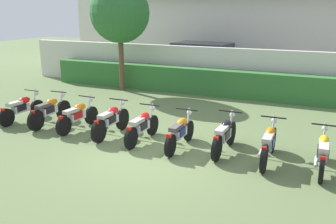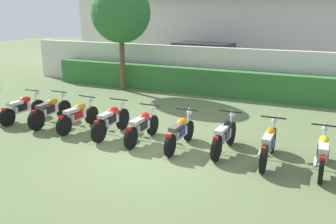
{
  "view_description": "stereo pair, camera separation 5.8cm",
  "coord_description": "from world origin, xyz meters",
  "px_view_note": "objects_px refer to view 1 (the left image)",
  "views": [
    {
      "loc": [
        3.88,
        -7.47,
        3.48
      ],
      "look_at": [
        0.0,
        1.18,
        0.8
      ],
      "focal_mm": 39.2,
      "sensor_mm": 36.0,
      "label": 1
    },
    {
      "loc": [
        3.93,
        -7.44,
        3.48
      ],
      "look_at": [
        0.0,
        1.18,
        0.8
      ],
      "focal_mm": 39.2,
      "sensor_mm": 36.0,
      "label": 2
    }
  ],
  "objects_px": {
    "motorcycle_in_row_0": "(22,108)",
    "motorcycle_in_row_8": "(323,152)",
    "tree_near_inspector": "(120,13)",
    "motorcycle_in_row_1": "(50,111)",
    "motorcycle_in_row_5": "(180,132)",
    "motorcycle_in_row_2": "(78,116)",
    "motorcycle_in_row_3": "(111,120)",
    "motorcycle_in_row_6": "(224,135)",
    "motorcycle_in_row_4": "(142,126)",
    "motorcycle_in_row_7": "(269,143)",
    "parked_car": "(205,62)"
  },
  "relations": [
    {
      "from": "motorcycle_in_row_1",
      "to": "motorcycle_in_row_8",
      "type": "xyz_separation_m",
      "value": [
        7.81,
        -0.18,
        -0.01
      ]
    },
    {
      "from": "motorcycle_in_row_3",
      "to": "motorcycle_in_row_5",
      "type": "distance_m",
      "value": 2.14
    },
    {
      "from": "motorcycle_in_row_1",
      "to": "motorcycle_in_row_5",
      "type": "bearing_deg",
      "value": -93.65
    },
    {
      "from": "motorcycle_in_row_1",
      "to": "motorcycle_in_row_2",
      "type": "bearing_deg",
      "value": -92.92
    },
    {
      "from": "motorcycle_in_row_5",
      "to": "motorcycle_in_row_7",
      "type": "xyz_separation_m",
      "value": [
        2.22,
        0.04,
        0.02
      ]
    },
    {
      "from": "motorcycle_in_row_0",
      "to": "motorcycle_in_row_6",
      "type": "distance_m",
      "value": 6.61
    },
    {
      "from": "tree_near_inspector",
      "to": "motorcycle_in_row_4",
      "type": "xyz_separation_m",
      "value": [
        3.9,
        -5.45,
        -2.86
      ]
    },
    {
      "from": "motorcycle_in_row_6",
      "to": "motorcycle_in_row_8",
      "type": "bearing_deg",
      "value": -93.42
    },
    {
      "from": "motorcycle_in_row_4",
      "to": "motorcycle_in_row_6",
      "type": "relative_size",
      "value": 0.97
    },
    {
      "from": "motorcycle_in_row_2",
      "to": "motorcycle_in_row_7",
      "type": "bearing_deg",
      "value": -88.2
    },
    {
      "from": "motorcycle_in_row_2",
      "to": "motorcycle_in_row_5",
      "type": "xyz_separation_m",
      "value": [
        3.34,
        -0.15,
        0.0
      ]
    },
    {
      "from": "motorcycle_in_row_2",
      "to": "motorcycle_in_row_5",
      "type": "distance_m",
      "value": 3.34
    },
    {
      "from": "motorcycle_in_row_4",
      "to": "motorcycle_in_row_2",
      "type": "bearing_deg",
      "value": 87.47
    },
    {
      "from": "parked_car",
      "to": "motorcycle_in_row_3",
      "type": "xyz_separation_m",
      "value": [
        0.21,
        -8.81,
        -0.48
      ]
    },
    {
      "from": "motorcycle_in_row_2",
      "to": "motorcycle_in_row_6",
      "type": "relative_size",
      "value": 0.98
    },
    {
      "from": "motorcycle_in_row_5",
      "to": "motorcycle_in_row_7",
      "type": "bearing_deg",
      "value": -89.14
    },
    {
      "from": "tree_near_inspector",
      "to": "motorcycle_in_row_2",
      "type": "xyz_separation_m",
      "value": [
        1.68,
        -5.33,
        -2.86
      ]
    },
    {
      "from": "motorcycle_in_row_2",
      "to": "motorcycle_in_row_3",
      "type": "relative_size",
      "value": 0.96
    },
    {
      "from": "parked_car",
      "to": "motorcycle_in_row_8",
      "type": "relative_size",
      "value": 2.54
    },
    {
      "from": "parked_car",
      "to": "motorcycle_in_row_7",
      "type": "distance_m",
      "value": 9.99
    },
    {
      "from": "motorcycle_in_row_4",
      "to": "motorcycle_in_row_6",
      "type": "height_order",
      "value": "motorcycle_in_row_6"
    },
    {
      "from": "motorcycle_in_row_0",
      "to": "motorcycle_in_row_8",
      "type": "height_order",
      "value": "motorcycle_in_row_8"
    },
    {
      "from": "motorcycle_in_row_0",
      "to": "motorcycle_in_row_5",
      "type": "relative_size",
      "value": 1.0
    },
    {
      "from": "motorcycle_in_row_5",
      "to": "motorcycle_in_row_6",
      "type": "relative_size",
      "value": 0.99
    },
    {
      "from": "motorcycle_in_row_2",
      "to": "motorcycle_in_row_7",
      "type": "xyz_separation_m",
      "value": [
        5.56,
        -0.11,
        0.02
      ]
    },
    {
      "from": "parked_car",
      "to": "motorcycle_in_row_0",
      "type": "relative_size",
      "value": 2.56
    },
    {
      "from": "motorcycle_in_row_0",
      "to": "motorcycle_in_row_7",
      "type": "bearing_deg",
      "value": -88.36
    },
    {
      "from": "motorcycle_in_row_2",
      "to": "motorcycle_in_row_6",
      "type": "xyz_separation_m",
      "value": [
        4.46,
        0.04,
        0.02
      ]
    },
    {
      "from": "tree_near_inspector",
      "to": "motorcycle_in_row_6",
      "type": "distance_m",
      "value": 8.58
    },
    {
      "from": "motorcycle_in_row_4",
      "to": "motorcycle_in_row_7",
      "type": "distance_m",
      "value": 3.34
    },
    {
      "from": "motorcycle_in_row_0",
      "to": "motorcycle_in_row_3",
      "type": "xyz_separation_m",
      "value": [
        3.35,
        -0.02,
        0.02
      ]
    },
    {
      "from": "motorcycle_in_row_0",
      "to": "tree_near_inspector",
      "type": "bearing_deg",
      "value": -2.84
    },
    {
      "from": "parked_car",
      "to": "motorcycle_in_row_2",
      "type": "distance_m",
      "value": 8.82
    },
    {
      "from": "motorcycle_in_row_0",
      "to": "motorcycle_in_row_1",
      "type": "bearing_deg",
      "value": -84.29
    },
    {
      "from": "parked_car",
      "to": "motorcycle_in_row_5",
      "type": "bearing_deg",
      "value": -69.8
    },
    {
      "from": "motorcycle_in_row_4",
      "to": "motorcycle_in_row_8",
      "type": "bearing_deg",
      "value": -89.71
    },
    {
      "from": "motorcycle_in_row_1",
      "to": "motorcycle_in_row_4",
      "type": "bearing_deg",
      "value": -93.91
    },
    {
      "from": "parked_car",
      "to": "motorcycle_in_row_4",
      "type": "bearing_deg",
      "value": -76.65
    },
    {
      "from": "motorcycle_in_row_2",
      "to": "motorcycle_in_row_3",
      "type": "bearing_deg",
      "value": -89.89
    },
    {
      "from": "parked_car",
      "to": "motorcycle_in_row_1",
      "type": "distance_m",
      "value": 8.97
    },
    {
      "from": "motorcycle_in_row_5",
      "to": "motorcycle_in_row_3",
      "type": "bearing_deg",
      "value": 87.22
    },
    {
      "from": "motorcycle_in_row_5",
      "to": "motorcycle_in_row_6",
      "type": "height_order",
      "value": "motorcycle_in_row_6"
    },
    {
      "from": "tree_near_inspector",
      "to": "motorcycle_in_row_8",
      "type": "height_order",
      "value": "tree_near_inspector"
    },
    {
      "from": "parked_car",
      "to": "motorcycle_in_row_3",
      "type": "height_order",
      "value": "parked_car"
    },
    {
      "from": "motorcycle_in_row_1",
      "to": "motorcycle_in_row_3",
      "type": "distance_m",
      "value": 2.27
    },
    {
      "from": "motorcycle_in_row_2",
      "to": "motorcycle_in_row_1",
      "type": "bearing_deg",
      "value": 91.26
    },
    {
      "from": "motorcycle_in_row_5",
      "to": "motorcycle_in_row_8",
      "type": "xyz_separation_m",
      "value": [
        3.39,
        0.01,
        0.01
      ]
    },
    {
      "from": "motorcycle_in_row_2",
      "to": "motorcycle_in_row_8",
      "type": "xyz_separation_m",
      "value": [
        6.73,
        -0.15,
        0.01
      ]
    },
    {
      "from": "parked_car",
      "to": "motorcycle_in_row_7",
      "type": "bearing_deg",
      "value": -57.29
    },
    {
      "from": "motorcycle_in_row_3",
      "to": "motorcycle_in_row_6",
      "type": "relative_size",
      "value": 1.02
    }
  ]
}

